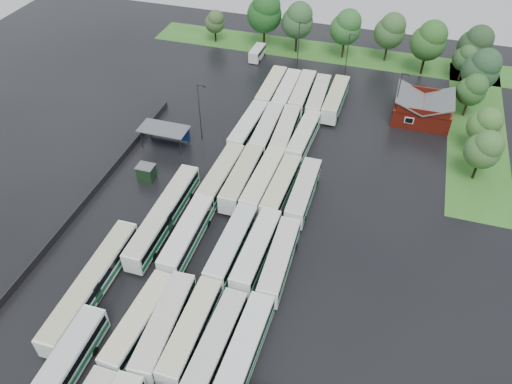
% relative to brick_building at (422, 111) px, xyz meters
% --- Properties ---
extents(ground, '(160.00, 160.00, 0.00)m').
position_rel_brick_building_xyz_m(ground, '(-24.00, -42.77, -1.87)').
color(ground, black).
rests_on(ground, ground).
extents(brick_building, '(10.07, 8.60, 5.39)m').
position_rel_brick_building_xyz_m(brick_building, '(0.00, 0.00, 0.00)').
color(brick_building, maroon).
rests_on(brick_building, ground).
extents(wash_shed, '(8.20, 4.20, 3.58)m').
position_rel_brick_building_xyz_m(wash_shed, '(-41.20, -20.74, 1.12)').
color(wash_shed, '#2D2D30').
rests_on(wash_shed, ground).
extents(utility_hut, '(2.70, 2.20, 2.62)m').
position_rel_brick_building_xyz_m(utility_hut, '(-40.20, -30.17, -0.55)').
color(utility_hut, black).
rests_on(utility_hut, ground).
extents(grass_strip_north, '(80.00, 10.00, 0.01)m').
position_rel_brick_building_xyz_m(grass_strip_north, '(-22.00, 22.03, -1.86)').
color(grass_strip_north, '#306920').
rests_on(grass_strip_north, ground).
extents(grass_strip_east, '(10.00, 50.00, 0.01)m').
position_rel_brick_building_xyz_m(grass_strip_east, '(10.00, 0.03, -1.86)').
color(grass_strip_east, '#306920').
rests_on(grass_strip_east, ground).
extents(west_fence, '(0.10, 50.00, 1.20)m').
position_rel_brick_building_xyz_m(west_fence, '(-46.20, -34.77, -1.27)').
color(west_fence, '#2D2D30').
rests_on(west_fence, ground).
extents(bus_r1c0, '(3.37, 12.98, 3.58)m').
position_rel_brick_building_xyz_m(bus_r1c0, '(-28.24, -55.51, 0.10)').
color(bus_r1c0, white).
rests_on(bus_r1c0, ground).
extents(bus_r1c1, '(3.43, 13.37, 3.69)m').
position_rel_brick_building_xyz_m(bus_r1c1, '(-25.27, -55.20, 0.16)').
color(bus_r1c1, white).
rests_on(bus_r1c1, ground).
extents(bus_r1c2, '(2.79, 13.04, 3.63)m').
position_rel_brick_building_xyz_m(bus_r1c2, '(-22.16, -54.89, 0.13)').
color(bus_r1c2, white).
rests_on(bus_r1c2, ground).
extents(bus_r1c3, '(3.13, 12.93, 3.58)m').
position_rel_brick_building_xyz_m(bus_r1c3, '(-18.92, -55.48, 0.10)').
color(bus_r1c3, white).
rests_on(bus_r1c3, ground).
extents(bus_r1c4, '(3.17, 13.54, 3.75)m').
position_rel_brick_building_xyz_m(bus_r1c4, '(-15.68, -55.48, 0.20)').
color(bus_r1c4, white).
rests_on(bus_r1c4, ground).
extents(bus_r2c0, '(2.98, 13.35, 3.71)m').
position_rel_brick_building_xyz_m(bus_r2c0, '(-28.39, -41.45, 0.17)').
color(bus_r2c0, white).
rests_on(bus_r2c0, ground).
extents(bus_r2c2, '(3.08, 13.36, 3.71)m').
position_rel_brick_building_xyz_m(bus_r2c2, '(-22.08, -41.36, 0.17)').
color(bus_r2c2, white).
rests_on(bus_r2c2, ground).
extents(bus_r2c3, '(3.14, 13.41, 3.71)m').
position_rel_brick_building_xyz_m(bus_r2c3, '(-18.67, -41.28, 0.18)').
color(bus_r2c3, white).
rests_on(bus_r2c3, ground).
extents(bus_r2c4, '(3.05, 12.99, 3.60)m').
position_rel_brick_building_xyz_m(bus_r2c4, '(-15.41, -41.89, 0.11)').
color(bus_r2c4, white).
rests_on(bus_r2c4, ground).
extents(bus_r3c0, '(3.19, 13.32, 3.69)m').
position_rel_brick_building_xyz_m(bus_r3c0, '(-28.34, -28.26, 0.16)').
color(bus_r3c0, white).
rests_on(bus_r3c0, ground).
extents(bus_r3c1, '(3.00, 13.56, 3.77)m').
position_rel_brick_building_xyz_m(bus_r3c1, '(-25.13, -27.86, 0.21)').
color(bus_r3c1, white).
rests_on(bus_r3c1, ground).
extents(bus_r3c2, '(3.32, 13.57, 3.75)m').
position_rel_brick_building_xyz_m(bus_r3c2, '(-21.87, -27.77, 0.20)').
color(bus_r3c2, white).
rests_on(bus_r3c2, ground).
extents(bus_r3c3, '(3.17, 12.91, 3.57)m').
position_rel_brick_building_xyz_m(bus_r3c3, '(-18.94, -28.12, 0.10)').
color(bus_r3c3, white).
rests_on(bus_r3c3, ground).
extents(bus_r3c4, '(2.77, 12.88, 3.58)m').
position_rel_brick_building_xyz_m(bus_r3c4, '(-15.50, -28.03, 0.11)').
color(bus_r3c4, white).
rests_on(bus_r3c4, ground).
extents(bus_r4c0, '(3.32, 13.28, 3.67)m').
position_rel_brick_building_xyz_m(bus_r4c0, '(-28.43, -14.49, 0.15)').
color(bus_r4c0, white).
rests_on(bus_r4c0, ground).
extents(bus_r4c1, '(3.11, 13.32, 3.69)m').
position_rel_brick_building_xyz_m(bus_r4c1, '(-25.12, -14.28, 0.16)').
color(bus_r4c1, white).
rests_on(bus_r4c1, ground).
extents(bus_r4c2, '(3.39, 13.42, 3.71)m').
position_rel_brick_building_xyz_m(bus_r4c2, '(-21.94, -14.17, 0.17)').
color(bus_r4c2, white).
rests_on(bus_r4c2, ground).
extents(bus_r4c3, '(3.27, 13.03, 3.60)m').
position_rel_brick_building_xyz_m(bus_r4c3, '(-18.62, -14.47, 0.11)').
color(bus_r4c3, white).
rests_on(bus_r4c3, ground).
extents(bus_r5c0, '(2.84, 13.22, 3.68)m').
position_rel_brick_building_xyz_m(bus_r5c0, '(-28.22, -0.64, 0.16)').
color(bus_r5c0, white).
rests_on(bus_r5c0, ground).
extents(bus_r5c1, '(2.92, 13.20, 3.67)m').
position_rel_brick_building_xyz_m(bus_r5c1, '(-25.10, -0.99, 0.15)').
color(bus_r5c1, white).
rests_on(bus_r5c1, ground).
extents(bus_r5c2, '(3.04, 13.21, 3.66)m').
position_rel_brick_building_xyz_m(bus_r5c2, '(-22.16, -0.44, 0.15)').
color(bus_r5c2, white).
rests_on(bus_r5c2, ground).
extents(bus_r5c3, '(3.18, 13.07, 3.61)m').
position_rel_brick_building_xyz_m(bus_r5c3, '(-18.94, -1.05, 0.12)').
color(bus_r5c3, white).
rests_on(bus_r5c3, ground).
extents(bus_r5c4, '(3.04, 13.29, 3.69)m').
position_rel_brick_building_xyz_m(bus_r5c4, '(-15.71, -0.76, 0.16)').
color(bus_r5c4, white).
rests_on(bus_r5c4, ground).
extents(artic_bus_west_b, '(2.77, 19.41, 3.60)m').
position_rel_brick_building_xyz_m(artic_bus_west_b, '(-33.07, -38.75, 0.13)').
color(artic_bus_west_b, white).
rests_on(artic_bus_west_b, ground).
extents(artic_bus_west_c, '(2.94, 19.36, 3.59)m').
position_rel_brick_building_xyz_m(artic_bus_west_c, '(-36.30, -52.38, 0.12)').
color(artic_bus_west_c, white).
rests_on(artic_bus_west_c, ground).
extents(minibus, '(2.33, 5.88, 2.54)m').
position_rel_brick_building_xyz_m(minibus, '(-35.70, 14.39, -0.45)').
color(minibus, silver).
rests_on(minibus, ground).
extents(tree_north_0, '(4.56, 4.56, 7.54)m').
position_rel_brick_building_xyz_m(tree_north_0, '(-47.40, 19.82, 2.98)').
color(tree_north_0, black).
rests_on(tree_north_0, ground).
extents(tree_north_1, '(7.65, 7.65, 12.68)m').
position_rel_brick_building_xyz_m(tree_north_1, '(-35.80, 20.40, 6.29)').
color(tree_north_1, black).
rests_on(tree_north_1, ground).
extents(tree_north_2, '(6.89, 6.89, 11.41)m').
position_rel_brick_building_xyz_m(tree_north_2, '(-28.28, 20.23, 5.48)').
color(tree_north_2, black).
rests_on(tree_north_2, ground).
extents(tree_north_3, '(6.63, 6.63, 10.99)m').
position_rel_brick_building_xyz_m(tree_north_3, '(-17.78, 20.49, 5.20)').
color(tree_north_3, '#332415').
rests_on(tree_north_3, ground).
extents(tree_north_4, '(6.53, 6.53, 10.81)m').
position_rel_brick_building_xyz_m(tree_north_4, '(-8.65, 21.70, 5.09)').
color(tree_north_4, black).
rests_on(tree_north_4, ground).
extents(tree_north_5, '(7.07, 7.07, 11.70)m').
position_rel_brick_building_xyz_m(tree_north_5, '(-0.68, 17.91, 5.66)').
color(tree_north_5, black).
rests_on(tree_north_5, ground).
extents(tree_north_6, '(6.72, 6.72, 11.13)m').
position_rel_brick_building_xyz_m(tree_north_6, '(8.28, 19.59, 5.30)').
color(tree_north_6, black).
rests_on(tree_north_6, ground).
extents(tree_east_0, '(5.50, 5.50, 9.12)m').
position_rel_brick_building_xyz_m(tree_east_0, '(9.18, -14.80, 4.00)').
color(tree_east_0, black).
rests_on(tree_east_0, ground).
extents(tree_east_1, '(5.31, 5.31, 8.80)m').
position_rel_brick_building_xyz_m(tree_east_1, '(9.60, -7.52, 3.79)').
color(tree_east_1, '#2F2216').
rests_on(tree_east_1, ground).
extents(tree_east_2, '(5.22, 5.21, 8.63)m').
position_rel_brick_building_xyz_m(tree_east_2, '(7.82, 3.84, 3.68)').
color(tree_east_2, '#372316').
rests_on(tree_east_2, ground).
extents(tree_east_3, '(6.78, 6.78, 11.23)m').
position_rel_brick_building_xyz_m(tree_east_3, '(9.12, 8.95, 5.36)').
color(tree_east_3, black).
rests_on(tree_east_3, ground).
extents(tree_east_4, '(4.84, 4.83, 8.00)m').
position_rel_brick_building_xyz_m(tree_east_4, '(6.88, 17.52, 3.27)').
color(tree_east_4, '#321F10').
rests_on(tree_east_4, ground).
extents(lamp_post_ne, '(1.53, 0.30, 9.96)m').
position_rel_brick_building_xyz_m(lamp_post_ne, '(-4.66, -2.40, 3.91)').
color(lamp_post_ne, '#2D2D30').
rests_on(lamp_post_ne, ground).
extents(lamp_post_nw, '(1.65, 0.32, 10.73)m').
position_rel_brick_building_xyz_m(lamp_post_nw, '(-35.89, -17.40, 4.36)').
color(lamp_post_nw, '#2D2D30').
rests_on(lamp_post_nw, ground).
extents(lamp_post_back_w, '(1.52, 0.30, 9.88)m').
position_rel_brick_building_xyz_m(lamp_post_back_w, '(-26.30, 13.44, 3.87)').
color(lamp_post_back_w, '#2D2D30').
rests_on(lamp_post_back_w, ground).
extents(lamp_post_back_e, '(1.47, 0.29, 9.53)m').
position_rel_brick_building_xyz_m(lamp_post_back_e, '(-15.82, 11.62, 3.67)').
color(lamp_post_back_e, '#2D2D30').
rests_on(lamp_post_back_e, ground).
extents(puddle_2, '(8.02, 8.02, 0.01)m').
position_rel_brick_building_xyz_m(puddle_2, '(-33.46, -42.00, -1.86)').
color(puddle_2, black).
rests_on(puddle_2, ground).
extents(puddle_3, '(4.86, 4.86, 0.01)m').
position_rel_brick_building_xyz_m(puddle_3, '(-17.28, -47.52, -1.86)').
color(puddle_3, black).
rests_on(puddle_3, ground).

